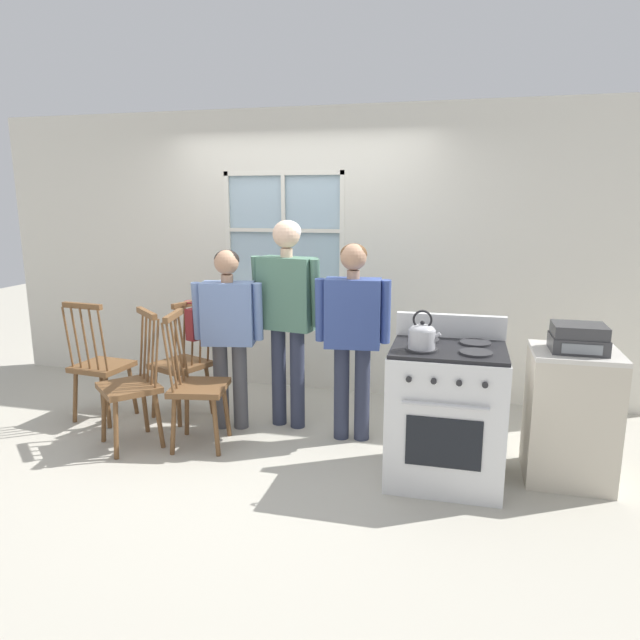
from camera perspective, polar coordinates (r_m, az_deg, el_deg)
name	(u,v)px	position (r m, az deg, el deg)	size (l,w,h in m)	color
ground_plane	(256,442)	(4.60, -6.45, -12.00)	(16.00, 16.00, 0.00)	#B2AD9E
wall_back	(304,255)	(5.56, -1.61, 6.54)	(6.40, 0.16, 2.70)	silver
chair_by_window	(183,365)	(5.06, -13.58, -4.37)	(0.53, 0.54, 1.04)	brown
chair_near_wall	(132,386)	(4.60, -18.29, -6.32)	(0.58, 0.58, 1.04)	brown
chair_center_cluster	(100,367)	(5.21, -21.11, -4.37)	(0.46, 0.45, 1.04)	brown
chair_near_stove	(196,387)	(4.45, -12.26, -6.56)	(0.47, 0.48, 1.04)	brown
person_elderly_left	(228,323)	(4.64, -9.14, -0.30)	(0.57, 0.28, 1.48)	#4C4C51
person_teen_center	(287,302)	(4.60, -3.31, 1.81)	(0.61, 0.29, 1.70)	#2D3347
person_adult_right	(353,324)	(4.35, 3.29, -0.36)	(0.58, 0.25, 1.54)	#2D3347
stove	(446,412)	(3.94, 12.46, -9.01)	(0.75, 0.68, 1.08)	silver
kettle	(422,335)	(3.66, 10.17, -1.50)	(0.21, 0.17, 0.25)	#B7B7BC
potted_plant	(290,279)	(5.53, -2.98, 4.15)	(0.14, 0.14, 0.32)	#42474C
handbag	(199,322)	(4.79, -12.02, -0.23)	(0.24, 0.24, 0.31)	maroon
side_counter	(570,416)	(4.20, 23.74, -8.75)	(0.55, 0.50, 0.90)	beige
stereo	(578,338)	(4.03, 24.43, -1.67)	(0.34, 0.29, 0.18)	#38383A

